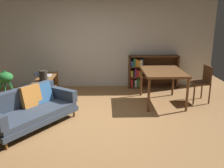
% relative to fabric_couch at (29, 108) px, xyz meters
% --- Properties ---
extents(ground_plane, '(8.16, 8.16, 0.00)m').
position_rel_fabric_couch_xyz_m(ground_plane, '(1.29, 0.06, -0.34)').
color(ground_plane, '#9E7042').
extents(back_wall_panel, '(6.80, 0.10, 2.70)m').
position_rel_fabric_couch_xyz_m(back_wall_panel, '(1.29, 2.76, 1.01)').
color(back_wall_panel, silver).
rests_on(back_wall_panel, ground_plane).
extents(fabric_couch, '(1.71, 1.92, 0.75)m').
position_rel_fabric_couch_xyz_m(fabric_couch, '(0.00, 0.00, 0.00)').
color(fabric_couch, brown).
rests_on(fabric_couch, ground_plane).
extents(media_console, '(0.39, 1.24, 0.57)m').
position_rel_fabric_couch_xyz_m(media_console, '(-0.02, 1.57, -0.06)').
color(media_console, brown).
rests_on(media_console, ground_plane).
extents(open_laptop, '(0.41, 0.32, 0.07)m').
position_rel_fabric_couch_xyz_m(open_laptop, '(-0.10, 1.70, 0.25)').
color(open_laptop, silver).
rests_on(open_laptop, media_console).
extents(desk_speaker, '(0.19, 0.19, 0.24)m').
position_rel_fabric_couch_xyz_m(desk_speaker, '(0.01, 1.23, 0.36)').
color(desk_speaker, '#2D2823').
rests_on(desk_speaker, media_console).
extents(potted_floor_plant, '(0.38, 0.50, 0.79)m').
position_rel_fabric_couch_xyz_m(potted_floor_plant, '(-0.98, 1.41, 0.07)').
color(potted_floor_plant, '#333338').
rests_on(potted_floor_plant, ground_plane).
extents(dining_table, '(0.96, 1.26, 0.81)m').
position_rel_fabric_couch_xyz_m(dining_table, '(2.87, 1.20, 0.39)').
color(dining_table, brown).
rests_on(dining_table, ground_plane).
extents(dining_chair_near, '(0.46, 0.48, 0.91)m').
position_rel_fabric_couch_xyz_m(dining_chair_near, '(3.87, 1.27, 0.19)').
color(dining_chair_near, '#56351E').
rests_on(dining_chair_near, ground_plane).
extents(bookshelf, '(1.45, 0.29, 0.96)m').
position_rel_fabric_couch_xyz_m(bookshelf, '(2.79, 2.58, 0.14)').
color(bookshelf, '#56351E').
rests_on(bookshelf, ground_plane).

